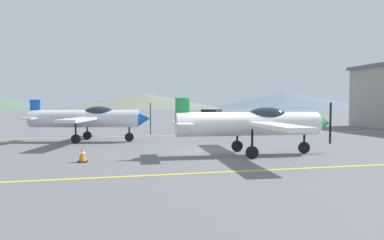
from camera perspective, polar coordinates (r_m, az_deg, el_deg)
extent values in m
plane|color=slate|center=(14.62, 3.56, -5.86)|extent=(400.00, 400.00, 0.00)
cube|color=yellow|center=(11.07, 9.02, -8.68)|extent=(80.00, 0.16, 0.01)
cube|color=yellow|center=(22.99, -2.36, -2.67)|extent=(80.00, 0.16, 0.01)
cylinder|color=white|center=(14.41, 9.66, -0.68)|extent=(6.31, 1.35, 1.01)
cone|color=#1E8C3F|center=(15.86, 21.54, -0.52)|extent=(0.69, 0.89, 0.86)
cube|color=black|center=(16.06, 22.67, -0.50)|extent=(0.04, 0.11, 1.84)
ellipsoid|color=#1E2833|center=(14.68, 12.73, 0.55)|extent=(1.88, 0.93, 0.83)
cube|color=white|center=(14.53, 11.04, -0.48)|extent=(1.45, 8.14, 0.15)
cube|color=white|center=(13.75, -1.66, -0.61)|extent=(0.77, 2.42, 0.09)
cube|color=#1E8C3F|center=(13.73, -1.67, 1.50)|extent=(0.59, 0.14, 1.10)
cylinder|color=black|center=(15.48, 18.72, -2.83)|extent=(0.09, 0.09, 0.93)
cylinder|color=black|center=(15.53, 18.69, -4.53)|extent=(0.52, 0.14, 0.52)
cylinder|color=black|center=(13.45, 10.30, -3.56)|extent=(0.09, 0.09, 0.93)
cylinder|color=black|center=(13.51, 10.28, -5.51)|extent=(0.52, 0.14, 0.52)
cylinder|color=black|center=(15.36, 7.77, -2.75)|extent=(0.09, 0.09, 0.93)
cylinder|color=black|center=(15.41, 7.76, -4.46)|extent=(0.52, 0.14, 0.52)
cylinder|color=silver|center=(20.23, -17.95, 0.22)|extent=(6.33, 2.32, 1.01)
cone|color=blue|center=(19.45, -8.22, 0.23)|extent=(0.81, 0.98, 0.86)
cube|color=black|center=(19.40, -7.14, 0.23)|extent=(0.06, 0.12, 1.84)
ellipsoid|color=#1E2833|center=(19.98, -15.70, 1.10)|extent=(1.98, 1.20, 0.83)
cube|color=silver|center=(20.11, -16.95, 0.35)|extent=(2.71, 8.13, 0.15)
cube|color=silver|center=(21.27, -25.29, 0.33)|extent=(1.14, 2.48, 0.09)
cube|color=blue|center=(21.26, -25.32, 1.70)|extent=(0.59, 0.23, 1.10)
cylinder|color=black|center=(19.63, -10.74, -1.56)|extent=(0.09, 0.09, 0.93)
cylinder|color=black|center=(19.67, -10.72, -2.91)|extent=(0.53, 0.22, 0.52)
cylinder|color=black|center=(19.36, -19.36, -1.73)|extent=(0.09, 0.09, 0.93)
cylinder|color=black|center=(19.40, -19.34, -3.09)|extent=(0.53, 0.22, 0.52)
cylinder|color=black|center=(21.28, -17.56, -1.31)|extent=(0.09, 0.09, 0.93)
cylinder|color=black|center=(21.32, -17.54, -2.55)|extent=(0.53, 0.22, 0.52)
cube|color=#3372BF|center=(35.17, 3.50, 0.36)|extent=(3.89, 4.57, 0.75)
cube|color=black|center=(35.01, 3.43, 1.41)|extent=(2.66, 2.88, 0.55)
cylinder|color=black|center=(36.28, 5.55, -0.17)|extent=(0.54, 0.65, 0.64)
cylinder|color=black|center=(36.82, 2.85, -0.11)|extent=(0.54, 0.65, 0.64)
cylinder|color=black|center=(33.57, 4.21, -0.40)|extent=(0.54, 0.65, 0.64)
cylinder|color=black|center=(34.14, 1.33, -0.34)|extent=(0.54, 0.65, 0.64)
cube|color=black|center=(13.28, -18.30, -6.79)|extent=(0.36, 0.36, 0.04)
cone|color=orange|center=(13.24, -18.32, -5.53)|extent=(0.29, 0.29, 0.55)
cylinder|color=white|center=(13.23, -18.32, -5.41)|extent=(0.20, 0.20, 0.08)
cone|color=slate|center=(154.51, -8.37, 3.29)|extent=(73.31, 73.31, 7.07)
cone|color=slate|center=(167.77, 15.73, 3.27)|extent=(78.18, 78.18, 7.65)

